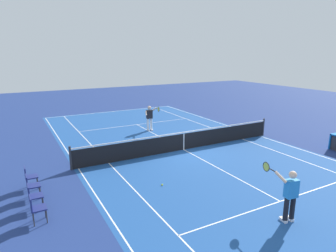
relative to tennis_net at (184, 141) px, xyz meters
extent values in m
plane|color=navy|center=(0.00, 0.00, -0.49)|extent=(60.00, 60.00, 0.00)
cube|color=#1E4C93|center=(0.00, 0.00, -0.49)|extent=(24.20, 11.40, 0.00)
cube|color=white|center=(11.90, 0.00, -0.49)|extent=(0.05, 11.00, 0.01)
cube|color=white|center=(0.00, -5.50, -0.49)|extent=(23.80, 0.05, 0.01)
cube|color=white|center=(0.00, 5.50, -0.49)|extent=(23.80, 0.05, 0.01)
cube|color=white|center=(0.00, -4.11, -0.49)|extent=(23.80, 0.05, 0.01)
cube|color=white|center=(0.00, 4.11, -0.49)|extent=(23.80, 0.05, 0.01)
cube|color=white|center=(6.40, 0.00, -0.49)|extent=(0.05, 8.22, 0.01)
cube|color=white|center=(-6.40, 0.00, -0.49)|extent=(0.05, 8.22, 0.01)
cube|color=white|center=(0.00, 0.00, -0.49)|extent=(12.80, 0.05, 0.01)
cube|color=white|center=(11.75, 0.00, -0.49)|extent=(0.30, 0.05, 0.01)
cylinder|color=#2D2D33|center=(0.00, -5.80, 0.05)|extent=(0.10, 0.10, 1.08)
cylinder|color=#2D2D33|center=(0.00, 5.80, 0.05)|extent=(0.10, 0.10, 1.08)
cube|color=black|center=(0.00, 0.00, -0.05)|extent=(0.02, 11.60, 0.88)
cube|color=white|center=(0.00, 0.00, 0.46)|extent=(0.04, 11.60, 0.06)
cube|color=white|center=(0.00, 0.00, -0.05)|extent=(0.04, 0.06, 0.88)
cylinder|color=white|center=(4.49, 0.01, -0.04)|extent=(0.15, 0.15, 0.74)
cube|color=white|center=(4.43, 0.02, -0.45)|extent=(0.29, 0.13, 0.09)
cylinder|color=white|center=(4.47, -0.23, -0.04)|extent=(0.15, 0.15, 0.74)
cube|color=white|center=(4.41, -0.22, -0.45)|extent=(0.29, 0.13, 0.09)
cube|color=black|center=(4.48, -0.11, 0.61)|extent=(0.27, 0.40, 0.56)
sphere|color=beige|center=(4.48, -0.11, 1.04)|extent=(0.23, 0.23, 0.23)
cylinder|color=beige|center=(4.33, 0.19, 0.74)|extent=(0.41, 0.25, 0.26)
cylinder|color=beige|center=(4.28, -0.37, 0.94)|extent=(0.43, 0.19, 0.30)
cylinder|color=#232326|center=(3.97, -0.40, 1.05)|extent=(0.28, 0.06, 0.04)
torus|color=#232326|center=(3.68, -0.38, 1.05)|extent=(0.31, 0.05, 0.31)
cylinder|color=#C6D84C|center=(3.68, -0.38, 1.05)|extent=(0.27, 0.03, 0.27)
cylinder|color=black|center=(-7.40, 0.69, -0.04)|extent=(0.15, 0.15, 0.74)
cube|color=white|center=(-7.34, 0.68, -0.45)|extent=(0.29, 0.15, 0.09)
cylinder|color=black|center=(-7.36, 0.92, -0.04)|extent=(0.15, 0.15, 0.74)
cube|color=white|center=(-7.30, 0.91, -0.45)|extent=(0.29, 0.15, 0.09)
cube|color=#2884D1|center=(-7.38, 0.81, 0.61)|extent=(0.29, 0.41, 0.56)
sphere|color=beige|center=(-7.38, 0.81, 1.04)|extent=(0.23, 0.23, 0.23)
cylinder|color=beige|center=(-7.25, 0.50, 0.74)|extent=(0.40, 0.27, 0.26)
cylinder|color=beige|center=(-7.17, 1.06, 0.94)|extent=(0.43, 0.16, 0.30)
cylinder|color=#232326|center=(-6.85, 1.07, 1.05)|extent=(0.28, 0.08, 0.04)
torus|color=#232326|center=(-6.56, 1.02, 1.05)|extent=(0.31, 0.07, 0.31)
cylinder|color=#C6D84C|center=(-6.56, 1.02, 1.05)|extent=(0.27, 0.05, 0.27)
sphere|color=#CCE01E|center=(-3.32, 3.03, -0.46)|extent=(0.07, 0.07, 0.07)
cylinder|color=#38383D|center=(-3.59, 7.27, -0.27)|extent=(0.04, 0.04, 0.44)
cylinder|color=#38383D|center=(-3.95, 7.27, -0.27)|extent=(0.04, 0.04, 0.44)
cylinder|color=#38383D|center=(-3.59, 7.63, -0.27)|extent=(0.04, 0.04, 0.44)
cylinder|color=#38383D|center=(-3.95, 7.63, -0.27)|extent=(0.04, 0.04, 0.44)
cube|color=navy|center=(-3.77, 7.45, -0.03)|extent=(0.44, 0.44, 0.04)
cube|color=navy|center=(-3.77, 7.65, 0.19)|extent=(0.44, 0.04, 0.40)
cylinder|color=#38383D|center=(-2.71, 7.27, -0.27)|extent=(0.04, 0.04, 0.44)
cylinder|color=#38383D|center=(-3.07, 7.27, -0.27)|extent=(0.04, 0.04, 0.44)
cylinder|color=#38383D|center=(-2.71, 7.63, -0.27)|extent=(0.04, 0.04, 0.44)
cylinder|color=#38383D|center=(-3.07, 7.63, -0.27)|extent=(0.04, 0.04, 0.44)
cube|color=navy|center=(-2.89, 7.45, -0.03)|extent=(0.44, 0.44, 0.04)
cube|color=navy|center=(-2.89, 7.65, 0.19)|extent=(0.44, 0.04, 0.40)
cylinder|color=#38383D|center=(-1.83, 7.27, -0.27)|extent=(0.04, 0.04, 0.44)
cylinder|color=#38383D|center=(-2.19, 7.27, -0.27)|extent=(0.04, 0.04, 0.44)
cylinder|color=#38383D|center=(-1.83, 7.63, -0.27)|extent=(0.04, 0.04, 0.44)
cylinder|color=#38383D|center=(-2.19, 7.63, -0.27)|extent=(0.04, 0.04, 0.44)
cube|color=navy|center=(-2.01, 7.45, -0.03)|extent=(0.44, 0.44, 0.04)
cube|color=navy|center=(-2.01, 7.65, 0.19)|extent=(0.44, 0.04, 0.40)
cylinder|color=#38383D|center=(-0.95, 7.27, -0.27)|extent=(0.04, 0.04, 0.44)
cylinder|color=#38383D|center=(-1.31, 7.27, -0.27)|extent=(0.04, 0.04, 0.44)
cylinder|color=#38383D|center=(-0.95, 7.63, -0.27)|extent=(0.04, 0.04, 0.44)
cylinder|color=#38383D|center=(-1.31, 7.63, -0.27)|extent=(0.04, 0.04, 0.44)
cube|color=navy|center=(-1.13, 7.45, -0.03)|extent=(0.44, 0.44, 0.04)
cube|color=navy|center=(-1.13, 7.65, 0.19)|extent=(0.44, 0.04, 0.40)
cube|color=blue|center=(-3.65, -7.27, -0.07)|extent=(0.06, 0.84, 0.84)
camera|label=1|loc=(-12.63, 7.85, 4.51)|focal=31.38mm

